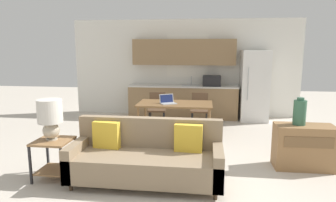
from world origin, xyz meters
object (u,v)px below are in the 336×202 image
(couch, at_px, (147,158))
(vase, at_px, (300,112))
(refrigerator, at_px, (254,86))
(dining_table, at_px, (175,106))
(dining_chair_far_left, at_px, (157,107))
(laptop, at_px, (168,101))
(side_table, at_px, (54,152))
(table_lamp, at_px, (50,116))
(credenza, at_px, (304,147))
(dining_chair_far_right, at_px, (200,108))

(couch, bearing_deg, vase, 20.23)
(vase, bearing_deg, refrigerator, 93.98)
(dining_table, xyz_separation_m, dining_chair_far_left, (-0.52, 0.74, -0.20))
(vase, bearing_deg, laptop, 148.03)
(refrigerator, xyz_separation_m, laptop, (-2.08, -1.79, -0.15))
(refrigerator, relative_size, laptop, 4.58)
(dining_table, distance_m, couch, 2.39)
(side_table, distance_m, table_lamp, 0.55)
(couch, xyz_separation_m, credenza, (2.40, 0.81, 0.01))
(dining_chair_far_right, bearing_deg, dining_table, -122.98)
(refrigerator, xyz_separation_m, table_lamp, (-3.49, -4.13, 0.02))
(dining_table, height_order, dining_chair_far_right, dining_chair_far_right)
(refrigerator, bearing_deg, laptop, -139.20)
(refrigerator, height_order, vase, refrigerator)
(vase, bearing_deg, credenza, -21.69)
(refrigerator, height_order, dining_table, refrigerator)
(couch, relative_size, side_table, 3.65)
(dining_chair_far_left, bearing_deg, credenza, -44.56)
(table_lamp, xyz_separation_m, credenza, (3.81, 0.86, -0.59))
(couch, relative_size, laptop, 5.33)
(credenza, relative_size, laptop, 2.26)
(couch, height_order, dining_chair_far_left, couch)
(couch, relative_size, dining_chair_far_left, 2.59)
(table_lamp, xyz_separation_m, vase, (3.71, 0.90, -0.03))
(laptop, bearing_deg, refrigerator, 11.50)
(table_lamp, relative_size, dining_chair_far_right, 0.72)
(dining_chair_far_left, bearing_deg, vase, -45.07)
(dining_chair_far_right, distance_m, laptop, 1.13)
(vase, relative_size, dining_chair_far_right, 0.53)
(table_lamp, height_order, dining_chair_far_right, table_lamp)
(dining_chair_far_right, bearing_deg, vase, -54.00)
(table_lamp, bearing_deg, refrigerator, 49.80)
(dining_table, height_order, table_lamp, table_lamp)
(side_table, xyz_separation_m, table_lamp, (-0.02, 0.01, 0.55))
(dining_chair_far_right, bearing_deg, couch, -101.52)
(side_table, relative_size, dining_chair_far_right, 0.71)
(vase, bearing_deg, dining_table, 144.78)
(dining_table, height_order, dining_chair_far_left, dining_chair_far_left)
(refrigerator, relative_size, couch, 0.86)
(table_lamp, bearing_deg, laptop, 58.87)
(dining_table, height_order, credenza, dining_table)
(credenza, bearing_deg, side_table, -166.96)
(couch, xyz_separation_m, vase, (2.31, 0.85, 0.57))
(refrigerator, xyz_separation_m, side_table, (-3.46, -4.14, -0.53))
(table_lamp, height_order, dining_chair_far_left, table_lamp)
(refrigerator, xyz_separation_m, credenza, (0.32, -3.27, -0.57))
(credenza, distance_m, dining_chair_far_right, 2.90)
(refrigerator, distance_m, vase, 3.24)
(refrigerator, distance_m, laptop, 2.75)
(couch, bearing_deg, dining_table, 86.18)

